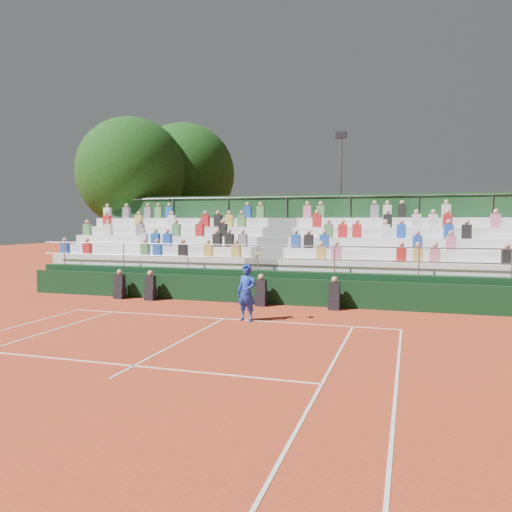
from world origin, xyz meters
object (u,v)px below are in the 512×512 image
(tree_west, at_px, (132,173))
(tree_east, at_px, (184,174))
(floodlight_mast, at_px, (340,193))
(tennis_player, at_px, (247,292))

(tree_west, xyz_separation_m, tree_east, (1.60, 3.58, 0.18))
(floodlight_mast, bearing_deg, tree_east, 171.52)
(tennis_player, bearing_deg, tree_west, 134.43)
(tree_west, relative_size, floodlight_mast, 1.14)
(tree_west, bearing_deg, tree_east, 65.85)
(tennis_player, xyz_separation_m, tree_west, (-10.51, 10.72, 5.03))
(tree_east, height_order, floodlight_mast, tree_east)
(tree_east, xyz_separation_m, floodlight_mast, (10.09, -1.51, -1.43))
(tree_west, bearing_deg, tennis_player, -45.57)
(tree_west, distance_m, tree_east, 3.93)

